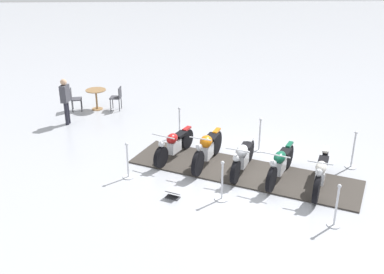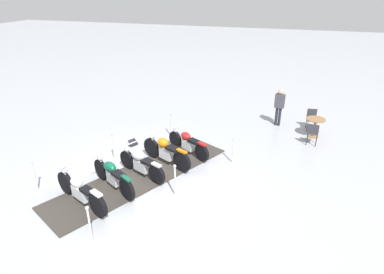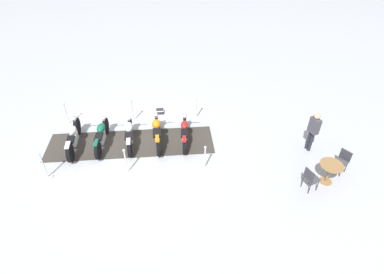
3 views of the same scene
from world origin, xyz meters
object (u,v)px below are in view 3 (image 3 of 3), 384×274
object	(u,v)px
motorcycle_forest	(102,134)
stanchion_left_rear	(45,170)
motorcycle_copper	(157,131)
stanchion_right_mid	(133,114)
motorcycle_maroon	(185,131)
stanchion_right_rear	(67,117)
stanchion_left_front	(205,161)
stanchion_right_front	(196,111)
bystander_person	(313,129)
motorcycle_cream	(73,137)
motorcycle_chrome	(130,133)
info_placard	(160,112)
stanchion_left_mid	(127,165)
cafe_chair_near_table	(342,160)
cafe_table	(330,169)
cafe_chair_across_table	(311,178)

from	to	relation	value
motorcycle_forest	stanchion_left_rear	xyz separation A→B (m)	(2.24, 0.69, -0.15)
motorcycle_copper	stanchion_right_mid	world-z (taller)	motorcycle_copper
stanchion_left_rear	motorcycle_maroon	bearing A→B (deg)	171.32
motorcycle_copper	stanchion_right_rear	bearing A→B (deg)	65.37
motorcycle_maroon	stanchion_right_mid	world-z (taller)	stanchion_right_mid
stanchion_left_front	stanchion_right_front	xyz separation A→B (m)	(-1.45, -2.84, 0.03)
bystander_person	stanchion_left_rear	bearing A→B (deg)	-12.32
motorcycle_copper	stanchion_left_front	world-z (taller)	motorcycle_copper
stanchion_right_rear	bystander_person	distance (m)	9.91
motorcycle_cream	stanchion_right_rear	xyz separation A→B (m)	(-0.17, -1.67, -0.10)
motorcycle_copper	stanchion_left_rear	size ratio (longest dim) A/B	1.84
motorcycle_chrome	motorcycle_forest	world-z (taller)	motorcycle_forest
info_placard	stanchion_right_mid	bearing A→B (deg)	-158.28
stanchion_left_mid	stanchion_right_mid	bearing A→B (deg)	-117.10
stanchion_right_mid	cafe_chair_near_table	distance (m)	8.36
motorcycle_chrome	cafe_table	bearing A→B (deg)	-114.34
motorcycle_maroon	cafe_chair_near_table	size ratio (longest dim) A/B	2.12
info_placard	stanchion_left_rear	bearing A→B (deg)	-136.85
cafe_chair_across_table	bystander_person	world-z (taller)	bystander_person
stanchion_left_mid	stanchion_left_rear	bearing A→B (deg)	-27.10
motorcycle_copper	stanchion_right_mid	size ratio (longest dim) A/B	1.92
stanchion_right_mid	cafe_table	world-z (taller)	stanchion_right_mid
motorcycle_copper	bystander_person	xyz separation A→B (m)	(-4.71, 3.45, 0.45)
motorcycle_forest	cafe_table	size ratio (longest dim) A/B	2.47
stanchion_right_mid	bystander_person	world-z (taller)	bystander_person
motorcycle_maroon	stanchion_right_front	bearing A→B (deg)	-17.03
stanchion_left_front	stanchion_right_front	size ratio (longest dim) A/B	0.97
motorcycle_chrome	cafe_chair_across_table	world-z (taller)	motorcycle_chrome
info_placard	cafe_table	distance (m)	7.35
cafe_chair_near_table	motorcycle_maroon	bearing A→B (deg)	-56.73
motorcycle_maroon	motorcycle_forest	distance (m)	3.19
stanchion_left_mid	stanchion_right_rear	bearing A→B (deg)	-76.41
stanchion_left_front	info_placard	distance (m)	3.99
motorcycle_copper	motorcycle_forest	xyz separation A→B (m)	(1.89, -0.98, -0.03)
motorcycle_cream	cafe_chair_across_table	world-z (taller)	motorcycle_cream
stanchion_right_front	cafe_table	xyz separation A→B (m)	(-1.70, 5.59, 0.24)
motorcycle_copper	motorcycle_forest	world-z (taller)	motorcycle_copper
motorcycle_maroon	cafe_chair_across_table	bearing A→B (deg)	-122.44
stanchion_right_rear	info_placard	distance (m)	3.93
motorcycle_maroon	stanchion_left_front	world-z (taller)	stanchion_left_front
stanchion_left_rear	bystander_person	world-z (taller)	bystander_person
motorcycle_chrome	cafe_chair_across_table	size ratio (longest dim) A/B	2.15
stanchion_left_mid	cafe_chair_across_table	bearing A→B (deg)	140.79
stanchion_right_front	cafe_table	bearing A→B (deg)	106.88
stanchion_right_mid	cafe_table	size ratio (longest dim) A/B	1.36
stanchion_right_mid	stanchion_left_mid	bearing A→B (deg)	62.90
stanchion_right_mid	bystander_person	distance (m)	7.30
stanchion_left_rear	info_placard	bearing A→B (deg)	-163.95
motorcycle_forest	motorcycle_maroon	bearing A→B (deg)	-87.34
stanchion_left_front	cafe_chair_near_table	world-z (taller)	stanchion_left_front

